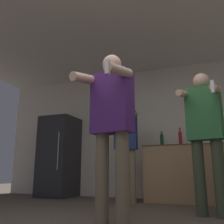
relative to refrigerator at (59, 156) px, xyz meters
name	(u,v)px	position (x,y,z in m)	size (l,w,h in m)	color
wall_back	(158,131)	(2.00, 0.38, 0.47)	(7.00, 0.06, 2.55)	beige
ceiling_slab	(134,30)	(2.00, -1.21, 1.77)	(7.00, 3.63, 0.05)	silver
refrigerator	(59,156)	(0.00, 0.00, 0.00)	(0.67, 0.72, 1.61)	#262628
counter	(192,173)	(2.60, 0.03, -0.34)	(1.55, 0.66, 0.93)	#997551
bottle_green_wine	(195,140)	(2.69, 0.12, 0.23)	(0.06, 0.06, 0.26)	maroon
bottle_red_label	(180,138)	(2.44, 0.12, 0.27)	(0.06, 0.06, 0.35)	maroon
bottle_brown_liquor	(162,140)	(2.11, 0.12, 0.25)	(0.06, 0.06, 0.30)	#194723
person_woman_foreground	(111,120)	(1.99, -2.11, 0.22)	(0.58, 0.59, 1.75)	#75664C
person_man_side	(205,130)	(2.88, -1.29, 0.19)	(0.53, 0.52, 1.71)	#38422D
person_spectator_back	(126,139)	(1.60, -0.43, 0.23)	(0.47, 0.47, 1.71)	#75664C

